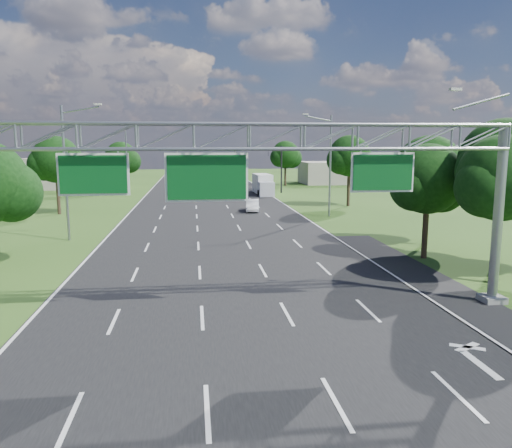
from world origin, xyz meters
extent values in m
plane|color=#2C5018|center=(0.00, 30.00, 0.00)|extent=(220.00, 220.00, 0.00)
cube|color=black|center=(0.00, 30.00, 0.00)|extent=(18.00, 180.00, 0.02)
cube|color=black|center=(10.20, 14.00, 0.00)|extent=(3.00, 30.00, 0.02)
cube|color=gray|center=(11.50, 12.00, 0.15)|extent=(1.00, 1.00, 0.30)
cylinder|color=gray|center=(11.50, 12.00, 4.00)|extent=(0.44, 0.44, 8.00)
cylinder|color=gray|center=(10.30, 12.00, 9.00)|extent=(2.54, 0.12, 0.79)
cube|color=beige|center=(9.10, 12.00, 9.50)|extent=(0.50, 0.22, 0.12)
cube|color=white|center=(-6.00, 11.98, 6.00)|extent=(2.80, 0.05, 1.70)
cube|color=#09491A|center=(-6.00, 11.92, 6.00)|extent=(2.62, 0.05, 1.52)
cube|color=white|center=(-1.50, 11.98, 5.85)|extent=(3.40, 0.05, 2.00)
cube|color=#09491A|center=(-1.50, 11.92, 5.85)|extent=(3.22, 0.05, 1.82)
cube|color=white|center=(6.00, 11.98, 6.00)|extent=(2.80, 0.05, 1.70)
cube|color=#09491A|center=(6.00, 11.92, 6.00)|extent=(2.62, 0.05, 1.52)
cylinder|color=black|center=(11.00, 65.00, 3.50)|extent=(0.24, 0.24, 7.00)
cylinder|color=black|center=(5.00, 65.00, 6.60)|extent=(12.00, 0.18, 0.18)
imported|color=black|center=(-1.00, 65.00, 6.05)|extent=(0.18, 0.22, 1.10)
imported|color=black|center=(4.00, 65.00, 6.05)|extent=(0.18, 0.22, 1.10)
imported|color=black|center=(9.00, 65.00, 6.05)|extent=(0.18, 0.22, 1.10)
cylinder|color=gray|center=(-11.50, 30.00, 5.00)|extent=(0.20, 0.20, 10.00)
cylinder|color=gray|center=(-10.20, 30.00, 9.70)|extent=(2.78, 0.12, 0.60)
cube|color=beige|center=(-8.90, 30.00, 10.10)|extent=(0.55, 0.22, 0.12)
cylinder|color=gray|center=(-11.50, 65.00, 5.00)|extent=(0.20, 0.20, 10.00)
cylinder|color=gray|center=(-10.20, 65.00, 9.70)|extent=(2.78, 0.12, 0.60)
cube|color=beige|center=(-8.90, 65.00, 10.10)|extent=(0.55, 0.22, 0.12)
cylinder|color=gray|center=(11.50, 40.00, 5.00)|extent=(0.20, 0.20, 10.00)
cylinder|color=gray|center=(10.20, 40.00, 9.70)|extent=(2.78, 0.12, 0.60)
cube|color=beige|center=(8.90, 40.00, 10.10)|extent=(0.55, 0.22, 0.12)
cylinder|color=#2D2116|center=(13.50, 15.00, 1.87)|extent=(0.36, 0.36, 3.74)
sphere|color=black|center=(13.50, 15.00, 5.50)|extent=(4.40, 4.40, 4.40)
sphere|color=black|center=(12.51, 14.70, 5.06)|extent=(3.08, 3.08, 3.08)
cylinder|color=#2D2116|center=(15.50, 18.00, 2.09)|extent=(0.36, 0.36, 4.18)
sphere|color=black|center=(15.50, 18.00, 6.18)|extent=(5.00, 5.00, 5.00)
sphere|color=black|center=(14.38, 17.70, 5.68)|extent=(3.50, 3.50, 3.50)
cylinder|color=#2D2116|center=(12.50, 21.00, 1.65)|extent=(0.36, 0.36, 3.30)
sphere|color=black|center=(12.50, 21.00, 5.06)|extent=(4.40, 4.40, 4.40)
sphere|color=black|center=(13.60, 21.40, 4.51)|extent=(3.30, 3.30, 3.30)
sphere|color=black|center=(11.51, 20.70, 4.62)|extent=(3.08, 3.08, 3.08)
cylinder|color=#2D2116|center=(14.50, 25.00, 1.76)|extent=(0.36, 0.36, 3.52)
sphere|color=black|center=(14.50, 25.00, 5.44)|extent=(4.80, 4.80, 4.80)
sphere|color=black|center=(15.70, 25.40, 4.84)|extent=(3.60, 3.60, 3.60)
sphere|color=black|center=(13.42, 24.70, 4.96)|extent=(3.36, 3.36, 3.36)
sphere|color=black|center=(-12.80, 22.40, 4.40)|extent=(3.60, 3.60, 3.60)
cylinder|color=#2D2116|center=(-16.00, 45.00, 1.87)|extent=(0.36, 0.36, 3.74)
sphere|color=black|center=(-16.00, 45.00, 5.66)|extent=(4.80, 4.80, 4.80)
sphere|color=black|center=(-14.80, 45.40, 5.06)|extent=(3.60, 3.60, 3.60)
sphere|color=black|center=(-17.08, 44.70, 5.18)|extent=(3.36, 3.36, 3.36)
cylinder|color=#2D2116|center=(-13.00, 70.00, 1.65)|extent=(0.36, 0.36, 3.30)
sphere|color=black|center=(-13.00, 70.00, 5.22)|extent=(4.80, 4.80, 4.80)
sphere|color=black|center=(-11.80, 70.40, 4.62)|extent=(3.60, 3.60, 3.60)
sphere|color=black|center=(-14.08, 69.70, 4.74)|extent=(3.36, 3.36, 3.36)
cylinder|color=#2D2116|center=(16.00, 48.00, 1.98)|extent=(0.36, 0.36, 3.96)
sphere|color=black|center=(16.00, 48.00, 5.88)|extent=(4.80, 4.80, 4.80)
sphere|color=black|center=(17.20, 48.40, 5.28)|extent=(3.60, 3.60, 3.60)
sphere|color=black|center=(14.92, 47.70, 5.40)|extent=(3.36, 3.36, 3.36)
cylinder|color=#2D2116|center=(14.00, 78.00, 1.76)|extent=(0.36, 0.36, 3.52)
sphere|color=black|center=(14.00, 78.00, 5.44)|extent=(4.80, 4.80, 4.80)
sphere|color=black|center=(15.20, 78.40, 4.84)|extent=(3.60, 3.60, 3.60)
sphere|color=black|center=(12.92, 77.70, 4.96)|extent=(3.36, 3.36, 3.36)
cube|color=#A69A8B|center=(-22.00, 78.00, 2.50)|extent=(14.00, 10.00, 5.00)
cube|color=#A69A8B|center=(24.00, 82.00, 2.00)|extent=(12.00, 9.00, 4.00)
imported|color=silver|center=(0.68, 62.93, 0.61)|extent=(1.93, 4.27, 1.21)
imported|color=black|center=(2.85, 61.87, 0.53)|extent=(1.88, 3.88, 1.06)
imported|color=black|center=(-3.94, 58.51, 0.74)|extent=(2.04, 4.44, 1.48)
imported|color=white|center=(4.26, 44.78, 0.64)|extent=(1.82, 4.03, 1.28)
cube|color=white|center=(8.00, 64.02, 1.51)|extent=(2.44, 5.58, 2.74)
cube|color=silver|center=(8.00, 60.17, 1.01)|extent=(2.19, 2.10, 2.01)
cylinder|color=black|center=(6.99, 60.36, 0.46)|extent=(0.32, 0.91, 0.91)
cylinder|color=black|center=(9.01, 60.36, 0.46)|extent=(0.32, 0.91, 0.91)
cylinder|color=black|center=(6.99, 65.84, 0.46)|extent=(0.32, 0.91, 0.91)
cylinder|color=black|center=(9.01, 65.84, 0.46)|extent=(0.32, 0.91, 0.91)
camera|label=1|loc=(-2.04, -8.61, 7.18)|focal=35.00mm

